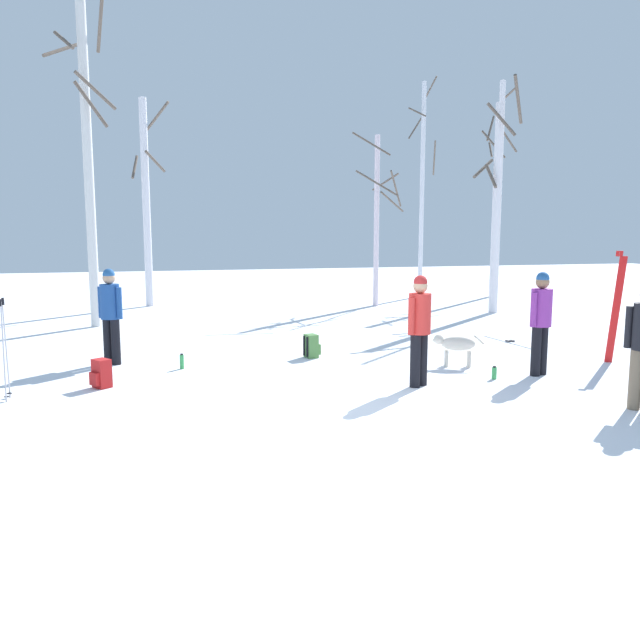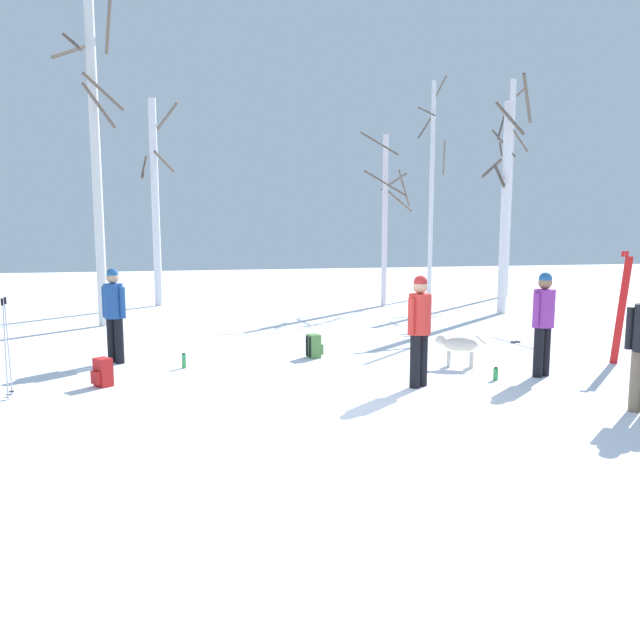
{
  "view_description": "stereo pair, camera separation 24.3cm",
  "coord_description": "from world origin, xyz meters",
  "px_view_note": "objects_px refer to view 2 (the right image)",
  "views": [
    {
      "loc": [
        -2.55,
        -7.96,
        2.41
      ],
      "look_at": [
        -0.04,
        1.61,
        1.0
      ],
      "focal_mm": 36.0,
      "sensor_mm": 36.0,
      "label": 1
    },
    {
      "loc": [
        -2.31,
        -8.02,
        2.41
      ],
      "look_at": [
        -0.04,
        1.61,
        1.0
      ],
      "focal_mm": 36.0,
      "sensor_mm": 36.0,
      "label": 2
    }
  ],
  "objects_px": {
    "person_2": "(114,309)",
    "birch_tree_5": "(505,203)",
    "water_bottle_0": "(184,361)",
    "birch_tree_3": "(386,216)",
    "birch_tree_2": "(156,201)",
    "birch_tree_1": "(96,158)",
    "dog": "(458,345)",
    "birch_tree_4": "(432,187)",
    "ski_pair_planted_0": "(621,309)",
    "water_bottle_1": "(496,374)",
    "ski_poles_0": "(7,345)",
    "person_1": "(544,317)",
    "person_0": "(420,324)",
    "backpack_1": "(103,373)",
    "ski_pair_lying_0": "(517,343)",
    "backpack_0": "(314,346)"
  },
  "relations": [
    {
      "from": "water_bottle_0",
      "to": "ski_pair_lying_0",
      "type": "bearing_deg",
      "value": 7.01
    },
    {
      "from": "person_2",
      "to": "birch_tree_5",
      "type": "distance_m",
      "value": 11.45
    },
    {
      "from": "birch_tree_2",
      "to": "birch_tree_5",
      "type": "relative_size",
      "value": 0.97
    },
    {
      "from": "birch_tree_1",
      "to": "birch_tree_3",
      "type": "height_order",
      "value": "birch_tree_1"
    },
    {
      "from": "ski_pair_planted_0",
      "to": "water_bottle_1",
      "type": "height_order",
      "value": "ski_pair_planted_0"
    },
    {
      "from": "ski_pair_lying_0",
      "to": "water_bottle_0",
      "type": "height_order",
      "value": "water_bottle_0"
    },
    {
      "from": "ski_pair_planted_0",
      "to": "water_bottle_0",
      "type": "height_order",
      "value": "ski_pair_planted_0"
    },
    {
      "from": "water_bottle_0",
      "to": "birch_tree_3",
      "type": "distance_m",
      "value": 10.36
    },
    {
      "from": "dog",
      "to": "person_1",
      "type": "bearing_deg",
      "value": -43.13
    },
    {
      "from": "birch_tree_5",
      "to": "ski_pair_planted_0",
      "type": "bearing_deg",
      "value": -102.09
    },
    {
      "from": "person_0",
      "to": "backpack_1",
      "type": "xyz_separation_m",
      "value": [
        -4.73,
        1.15,
        -0.77
      ]
    },
    {
      "from": "person_0",
      "to": "backpack_1",
      "type": "relative_size",
      "value": 3.9
    },
    {
      "from": "birch_tree_1",
      "to": "dog",
      "type": "bearing_deg",
      "value": -45.0
    },
    {
      "from": "dog",
      "to": "backpack_1",
      "type": "xyz_separation_m",
      "value": [
        -5.93,
        -0.02,
        -0.17
      ]
    },
    {
      "from": "backpack_1",
      "to": "birch_tree_5",
      "type": "distance_m",
      "value": 12.48
    },
    {
      "from": "backpack_1",
      "to": "birch_tree_2",
      "type": "height_order",
      "value": "birch_tree_2"
    },
    {
      "from": "person_0",
      "to": "water_bottle_0",
      "type": "relative_size",
      "value": 6.36
    },
    {
      "from": "ski_pair_lying_0",
      "to": "birch_tree_4",
      "type": "height_order",
      "value": "birch_tree_4"
    },
    {
      "from": "ski_pair_lying_0",
      "to": "birch_tree_4",
      "type": "distance_m",
      "value": 10.19
    },
    {
      "from": "person_0",
      "to": "backpack_0",
      "type": "distance_m",
      "value": 2.89
    },
    {
      "from": "dog",
      "to": "birch_tree_2",
      "type": "relative_size",
      "value": 0.13
    },
    {
      "from": "water_bottle_1",
      "to": "ski_pair_planted_0",
      "type": "bearing_deg",
      "value": 12.59
    },
    {
      "from": "person_0",
      "to": "birch_tree_5",
      "type": "height_order",
      "value": "birch_tree_5"
    },
    {
      "from": "person_2",
      "to": "birch_tree_2",
      "type": "relative_size",
      "value": 0.27
    },
    {
      "from": "birch_tree_1",
      "to": "birch_tree_4",
      "type": "bearing_deg",
      "value": 23.29
    },
    {
      "from": "ski_poles_0",
      "to": "person_1",
      "type": "bearing_deg",
      "value": -3.72
    },
    {
      "from": "dog",
      "to": "birch_tree_3",
      "type": "bearing_deg",
      "value": 79.24
    },
    {
      "from": "person_0",
      "to": "ski_poles_0",
      "type": "relative_size",
      "value": 1.18
    },
    {
      "from": "water_bottle_1",
      "to": "birch_tree_1",
      "type": "bearing_deg",
      "value": 131.48
    },
    {
      "from": "birch_tree_2",
      "to": "birch_tree_3",
      "type": "bearing_deg",
      "value": -14.77
    },
    {
      "from": "ski_pair_lying_0",
      "to": "birch_tree_3",
      "type": "height_order",
      "value": "birch_tree_3"
    },
    {
      "from": "dog",
      "to": "birch_tree_5",
      "type": "relative_size",
      "value": 0.13
    },
    {
      "from": "water_bottle_1",
      "to": "birch_tree_5",
      "type": "bearing_deg",
      "value": 60.49
    },
    {
      "from": "ski_poles_0",
      "to": "ski_pair_lying_0",
      "type": "bearing_deg",
      "value": 13.71
    },
    {
      "from": "person_2",
      "to": "dog",
      "type": "xyz_separation_m",
      "value": [
        5.87,
        -1.74,
        -0.59
      ]
    },
    {
      "from": "backpack_1",
      "to": "water_bottle_0",
      "type": "bearing_deg",
      "value": 39.46
    },
    {
      "from": "birch_tree_2",
      "to": "backpack_1",
      "type": "bearing_deg",
      "value": -93.88
    },
    {
      "from": "birch_tree_1",
      "to": "ski_poles_0",
      "type": "bearing_deg",
      "value": -95.37
    },
    {
      "from": "backpack_1",
      "to": "birch_tree_5",
      "type": "height_order",
      "value": "birch_tree_5"
    },
    {
      "from": "ski_pair_planted_0",
      "to": "birch_tree_2",
      "type": "relative_size",
      "value": 0.32
    },
    {
      "from": "ski_pair_planted_0",
      "to": "birch_tree_4",
      "type": "relative_size",
      "value": 0.27
    },
    {
      "from": "person_1",
      "to": "ski_pair_planted_0",
      "type": "bearing_deg",
      "value": 15.83
    },
    {
      "from": "birch_tree_1",
      "to": "birch_tree_5",
      "type": "bearing_deg",
      "value": -0.65
    },
    {
      "from": "ski_pair_planted_0",
      "to": "person_0",
      "type": "bearing_deg",
      "value": -169.92
    },
    {
      "from": "person_0",
      "to": "person_1",
      "type": "relative_size",
      "value": 1.0
    },
    {
      "from": "dog",
      "to": "ski_pair_lying_0",
      "type": "relative_size",
      "value": 0.46
    },
    {
      "from": "ski_poles_0",
      "to": "backpack_0",
      "type": "height_order",
      "value": "ski_poles_0"
    },
    {
      "from": "water_bottle_1",
      "to": "birch_tree_1",
      "type": "xyz_separation_m",
      "value": [
        -6.69,
        7.56,
        4.0
      ]
    },
    {
      "from": "birch_tree_2",
      "to": "birch_tree_4",
      "type": "height_order",
      "value": "birch_tree_4"
    },
    {
      "from": "dog",
      "to": "birch_tree_1",
      "type": "xyz_separation_m",
      "value": [
        -6.51,
        6.51,
        3.72
      ]
    }
  ]
}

